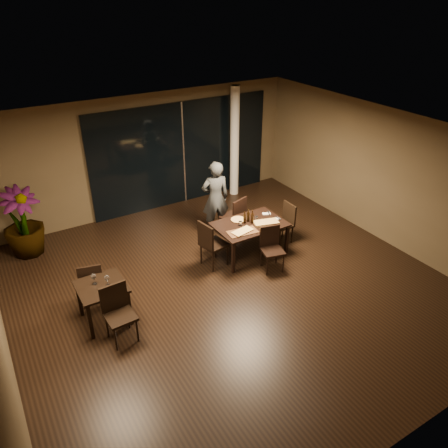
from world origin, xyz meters
TOP-DOWN VIEW (x-y plane):
  - ground at (0.00, 0.00)m, footprint 8.00×8.00m
  - wall_back at (0.00, 4.05)m, footprint 8.00×0.10m
  - wall_front at (0.00, -4.05)m, footprint 8.00×0.10m
  - wall_right at (4.05, 0.00)m, footprint 0.10×8.00m
  - ceiling at (0.00, 0.00)m, footprint 8.00×8.00m
  - window_panel at (1.00, 3.96)m, footprint 5.00×0.06m
  - column at (2.40, 3.65)m, footprint 0.24×0.24m
  - main_table at (1.00, 0.80)m, footprint 1.50×1.00m
  - side_table at (-2.40, 0.30)m, footprint 0.80×0.80m
  - chair_main_far at (1.14, 1.59)m, footprint 0.59×0.59m
  - chair_main_near at (1.09, 0.13)m, footprint 0.52×0.52m
  - chair_main_left at (0.03, 0.81)m, footprint 0.56×0.56m
  - chair_main_right at (2.00, 0.84)m, footprint 0.43×0.43m
  - chair_side_far at (-2.44, 0.84)m, footprint 0.51×0.51m
  - chair_side_near at (-2.31, -0.23)m, footprint 0.48×0.48m
  - diner at (0.85, 2.02)m, footprint 0.68×0.54m
  - potted_plant at (-3.17, 3.33)m, footprint 1.10×1.10m
  - pizza_board_left at (0.66, 0.57)m, footprint 0.66×0.38m
  - pizza_board_right at (1.31, 0.64)m, footprint 0.59×0.39m
  - oblong_pizza_left at (0.66, 0.57)m, footprint 0.47×0.28m
  - oblong_pizza_right at (1.31, 0.64)m, footprint 0.56×0.37m
  - round_pizza at (0.87, 1.07)m, footprint 0.31×0.31m
  - bottle_a at (0.92, 0.88)m, footprint 0.06×0.06m
  - bottle_b at (1.06, 0.80)m, footprint 0.07×0.07m
  - bottle_c at (1.03, 0.90)m, footprint 0.06×0.06m
  - tumbler_left at (0.78, 0.84)m, footprint 0.08×0.08m
  - tumbler_right at (1.22, 0.88)m, footprint 0.07×0.07m
  - napkin_near at (1.59, 0.67)m, footprint 0.19×0.12m
  - napkin_far at (1.57, 0.98)m, footprint 0.21×0.17m
  - wine_glass_a at (-2.47, 0.40)m, footprint 0.09×0.09m
  - wine_glass_b at (-2.29, 0.25)m, footprint 0.09×0.09m
  - side_napkin at (-2.33, 0.14)m, footprint 0.21×0.16m

SIDE VIEW (x-z plane):
  - ground at x=0.00m, z-range 0.00..0.00m
  - chair_side_far at x=-2.44m, z-range 0.05..0.97m
  - chair_main_right at x=2.00m, z-range 0.05..0.98m
  - chair_main_near at x=1.09m, z-range 0.05..0.99m
  - chair_side_near at x=-2.31m, z-range 0.06..1.06m
  - chair_main_far at x=1.14m, z-range 0.06..1.06m
  - chair_main_left at x=0.03m, z-range 0.06..1.11m
  - side_table at x=-2.40m, z-range 0.25..1.00m
  - main_table at x=1.00m, z-range 0.30..1.05m
  - pizza_board_left at x=0.66m, z-range 0.75..0.76m
  - pizza_board_right at x=1.31m, z-range 0.75..0.76m
  - round_pizza at x=0.87m, z-range 0.75..0.76m
  - napkin_near at x=1.59m, z-range 0.75..0.76m
  - napkin_far at x=1.57m, z-range 0.75..0.76m
  - side_napkin at x=-2.33m, z-range 0.75..0.76m
  - potted_plant at x=-3.17m, z-range 0.00..1.54m
  - oblong_pizza_left at x=0.66m, z-range 0.77..0.78m
  - oblong_pizza_right at x=1.31m, z-range 0.77..0.78m
  - tumbler_right at x=1.22m, z-range 0.75..0.83m
  - tumbler_left at x=0.78m, z-range 0.75..0.84m
  - wine_glass_b at x=-2.29m, z-range 0.75..0.95m
  - wine_glass_a at x=-2.47m, z-range 0.75..0.95m
  - bottle_a at x=0.92m, z-range 0.75..1.02m
  - bottle_c at x=1.03m, z-range 0.75..1.04m
  - diner at x=0.85m, z-range 0.00..1.79m
  - bottle_b at x=1.06m, z-range 0.75..1.05m
  - window_panel at x=1.00m, z-range 0.00..2.70m
  - wall_back at x=0.00m, z-range 0.00..3.00m
  - wall_front at x=0.00m, z-range 0.00..3.00m
  - wall_right at x=4.05m, z-range 0.00..3.00m
  - column at x=2.40m, z-range 0.00..3.00m
  - ceiling at x=0.00m, z-range 3.00..3.04m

